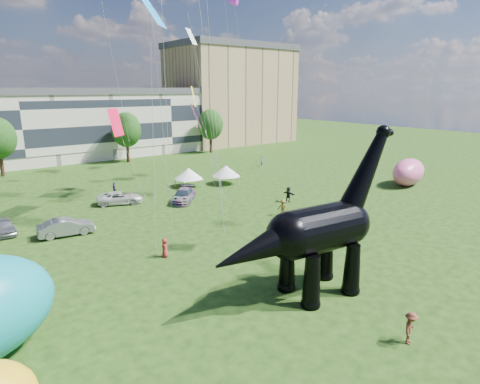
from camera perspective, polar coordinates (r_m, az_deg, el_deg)
ground at (r=28.83m, az=11.43°, el=-12.62°), size 220.00×220.00×0.00m
terrace_row at (r=79.70m, az=-29.18°, el=7.68°), size 78.00×11.00×12.00m
apartment_block at (r=101.07m, az=-1.31°, el=13.41°), size 28.00×18.00×22.00m
tree_mid_right at (r=75.14m, az=-15.90°, el=8.87°), size 5.20×5.20×9.44m
tree_far_right at (r=83.47m, az=-4.22°, el=9.90°), size 5.20×5.20×9.44m
dinosaur_sculpture at (r=25.76m, az=10.47°, el=-5.76°), size 13.64×4.19×11.10m
car_silver at (r=42.88m, az=-30.56°, el=-4.23°), size 1.75×4.20×1.42m
car_grey at (r=39.79m, az=-23.48°, el=-4.59°), size 5.03×2.30×1.60m
car_white at (r=48.42m, az=-16.69°, el=-0.80°), size 5.65×4.07×1.43m
car_dark at (r=47.73m, az=-8.02°, el=-0.48°), size 5.08×5.28×1.51m
gazebo_near at (r=54.65m, az=-7.33°, el=2.61°), size 3.87×3.87×2.59m
gazebo_far at (r=55.82m, az=-2.03°, el=3.02°), size 4.66×4.66×2.66m
inflatable_pink at (r=59.90m, az=22.83°, el=2.64°), size 8.00×5.32×3.67m
visitors at (r=38.00m, az=-4.13°, el=-4.14°), size 55.60×43.21×1.83m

